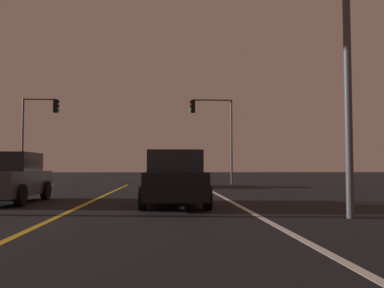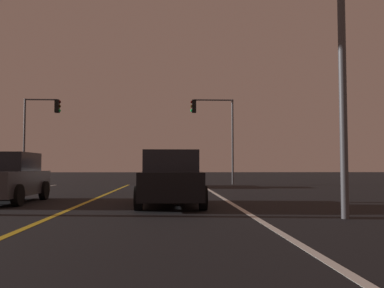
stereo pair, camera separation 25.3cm
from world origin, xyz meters
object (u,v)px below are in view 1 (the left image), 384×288
(car_oncoming, at_px, (8,178))
(car_ahead_far, at_px, (166,173))
(car_lead_same_lane, at_px, (174,179))
(street_lamp_right_near, at_px, (320,17))
(traffic_light_near_right, at_px, (212,122))
(traffic_light_near_left, at_px, (39,122))

(car_oncoming, relative_size, car_ahead_far, 1.00)
(car_lead_same_lane, xyz_separation_m, street_lamp_right_near, (3.42, -3.40, 3.96))
(car_lead_same_lane, xyz_separation_m, traffic_light_near_right, (2.94, 16.24, 3.55))
(car_oncoming, distance_m, car_ahead_far, 12.31)
(traffic_light_near_right, bearing_deg, car_oncoming, 59.94)
(traffic_light_near_right, relative_size, traffic_light_near_left, 1.01)
(traffic_light_near_right, height_order, traffic_light_near_left, traffic_light_near_right)
(car_ahead_far, relative_size, traffic_light_near_left, 0.73)
(car_ahead_far, xyz_separation_m, traffic_light_near_left, (-8.63, 3.61, 3.48))
(car_oncoming, height_order, street_lamp_right_near, street_lamp_right_near)
(traffic_light_near_right, height_order, street_lamp_right_near, street_lamp_right_near)
(car_oncoming, height_order, traffic_light_near_left, traffic_light_near_left)
(car_ahead_far, xyz_separation_m, street_lamp_right_near, (3.71, -16.03, 3.96))
(car_oncoming, relative_size, street_lamp_right_near, 0.58)
(car_oncoming, distance_m, traffic_light_near_right, 17.38)
(car_ahead_far, relative_size, street_lamp_right_near, 0.58)
(car_oncoming, height_order, traffic_light_near_right, traffic_light_near_right)
(traffic_light_near_right, distance_m, traffic_light_near_left, 11.86)
(car_lead_same_lane, bearing_deg, street_lamp_right_near, -134.82)
(traffic_light_near_left, height_order, street_lamp_right_near, street_lamp_right_near)
(car_lead_same_lane, xyz_separation_m, car_ahead_far, (-0.29, 12.63, 0.00))
(traffic_light_near_left, bearing_deg, car_ahead_far, -22.68)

